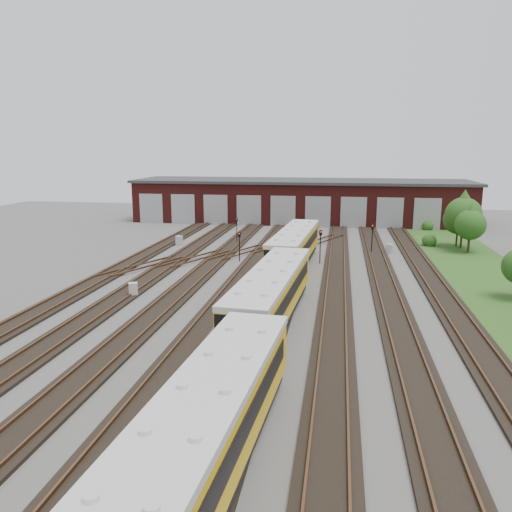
# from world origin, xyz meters

# --- Properties ---
(ground) EXTENTS (120.00, 120.00, 0.00)m
(ground) POSITION_xyz_m (0.00, 0.00, 0.00)
(ground) COLOR #484643
(ground) RESTS_ON ground
(track_network) EXTENTS (30.40, 70.00, 0.33)m
(track_network) POSITION_xyz_m (-0.17, 0.59, 0.11)
(track_network) COLOR black
(track_network) RESTS_ON ground
(maintenance_shed) EXTENTS (51.00, 12.50, 6.35)m
(maintenance_shed) POSITION_xyz_m (-0.01, 39.97, 3.20)
(maintenance_shed) COLOR #501614
(maintenance_shed) RESTS_ON ground
(grass_verge) EXTENTS (8.00, 55.00, 0.05)m
(grass_verge) POSITION_xyz_m (19.00, 10.00, 0.03)
(grass_verge) COLOR #274918
(grass_verge) RESTS_ON ground
(metro_train) EXTENTS (3.77, 47.56, 3.18)m
(metro_train) POSITION_xyz_m (2.00, -7.20, 1.96)
(metro_train) COLOR black
(metro_train) RESTS_ON ground
(signal_mast_0) EXTENTS (0.29, 0.27, 2.99)m
(signal_mast_0) POSITION_xyz_m (-3.64, 10.36, 1.94)
(signal_mast_0) COLOR black
(signal_mast_0) RESTS_ON ground
(signal_mast_1) EXTENTS (0.23, 0.22, 3.04)m
(signal_mast_1) POSITION_xyz_m (-5.93, 20.08, 1.94)
(signal_mast_1) COLOR black
(signal_mast_1) RESTS_ON ground
(signal_mast_2) EXTENTS (0.29, 0.28, 3.31)m
(signal_mast_2) POSITION_xyz_m (4.33, 10.71, 2.11)
(signal_mast_2) COLOR black
(signal_mast_2) RESTS_ON ground
(signal_mast_3) EXTENTS (0.30, 0.28, 3.16)m
(signal_mast_3) POSITION_xyz_m (9.61, 16.64, 2.04)
(signal_mast_3) COLOR black
(signal_mast_3) RESTS_ON ground
(relay_cabinet_0) EXTENTS (0.82, 0.77, 1.09)m
(relay_cabinet_0) POSITION_xyz_m (-9.20, -2.92, 0.55)
(relay_cabinet_0) COLOR #B4B6BA
(relay_cabinet_0) RESTS_ON ground
(relay_cabinet_1) EXTENTS (0.78, 0.69, 1.14)m
(relay_cabinet_1) POSITION_xyz_m (-12.17, 17.27, 0.57)
(relay_cabinet_1) COLOR #B4B6BA
(relay_cabinet_1) RESTS_ON ground
(relay_cabinet_2) EXTENTS (0.62, 0.56, 0.87)m
(relay_cabinet_2) POSITION_xyz_m (1.27, 13.21, 0.44)
(relay_cabinet_2) COLOR #B4B6BA
(relay_cabinet_2) RESTS_ON ground
(relay_cabinet_3) EXTENTS (0.57, 0.49, 0.89)m
(relay_cabinet_3) POSITION_xyz_m (-0.19, 23.48, 0.44)
(relay_cabinet_3) COLOR #B4B6BA
(relay_cabinet_3) RESTS_ON ground
(relay_cabinet_4) EXTENTS (0.75, 0.69, 1.01)m
(relay_cabinet_4) POSITION_xyz_m (11.51, 16.78, 0.51)
(relay_cabinet_4) COLOR #B4B6BA
(relay_cabinet_4) RESTS_ON ground
(tree_0) EXTENTS (3.35, 3.35, 5.55)m
(tree_0) POSITION_xyz_m (19.43, 21.97, 3.57)
(tree_0) COLOR #2E2415
(tree_0) RESTS_ON ground
(tree_1) EXTENTS (3.25, 3.25, 5.39)m
(tree_1) POSITION_xyz_m (19.93, 18.53, 3.46)
(tree_1) COLOR #2E2415
(tree_1) RESTS_ON ground
(tree_2) EXTENTS (4.00, 4.00, 6.63)m
(tree_2) POSITION_xyz_m (19.72, 21.04, 4.26)
(tree_2) COLOR #2E2415
(tree_2) RESTS_ON ground
(bush_1) EXTENTS (1.63, 1.63, 1.63)m
(bush_1) POSITION_xyz_m (16.43, 21.89, 0.81)
(bush_1) COLOR #1D4513
(bush_1) RESTS_ON ground
(bush_2) EXTENTS (1.52, 1.52, 1.52)m
(bush_2) POSITION_xyz_m (18.16, 33.84, 0.76)
(bush_2) COLOR #1D4513
(bush_2) RESTS_ON ground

